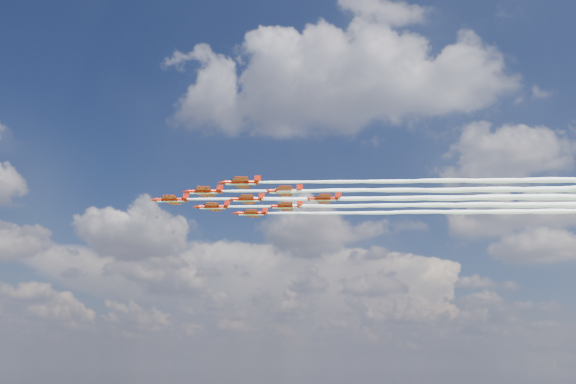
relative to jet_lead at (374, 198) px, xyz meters
name	(u,v)px	position (x,y,z in m)	size (l,w,h in m)	color
jet_lead	(374,198)	(0.00, 0.00, 0.00)	(112.46, 30.42, 2.60)	#B21809
jet_row2_port	(418,190)	(11.52, -4.66, 0.00)	(112.46, 30.42, 2.60)	#B21809
jet_row2_starb	(408,206)	(8.24, 9.31, 0.00)	(112.46, 30.42, 2.60)	#B21809
jet_row3_port	(467,181)	(23.05, -9.33, 0.00)	(112.46, 30.42, 2.60)	#B21809
jet_row3_centre	(452,198)	(19.77, 4.64, 0.00)	(112.46, 30.42, 2.60)	#B21809
jet_row3_starb	(439,212)	(16.48, 18.62, 0.00)	(112.46, 30.42, 2.60)	#B21809
jet_row4_port	(500,189)	(31.29, -0.02, 0.00)	(112.46, 30.42, 2.60)	#B21809
jet_row4_starb	(482,205)	(28.01, 13.95, 0.00)	(112.46, 30.42, 2.60)	#B21809
jet_tail	(529,197)	(39.53, 9.29, 0.00)	(112.46, 30.42, 2.60)	#B21809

